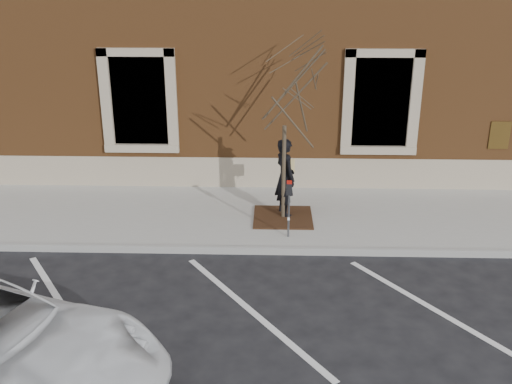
{
  "coord_description": "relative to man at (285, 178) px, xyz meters",
  "views": [
    {
      "loc": [
        0.33,
        -10.49,
        5.27
      ],
      "look_at": [
        0.0,
        0.6,
        1.1
      ],
      "focal_mm": 40.0,
      "sensor_mm": 36.0,
      "label": 1
    }
  ],
  "objects": [
    {
      "name": "parking_meter",
      "position": [
        0.06,
        -1.21,
        -0.03
      ],
      "size": [
        0.11,
        0.09,
        1.25
      ],
      "rotation": [
        0.0,
        0.0,
        0.26
      ],
      "color": "#595B60",
      "rests_on": "sidewalk_near"
    },
    {
      "name": "sapling",
      "position": [
        -0.04,
        -0.2,
        1.83
      ],
      "size": [
        2.35,
        2.35,
        3.91
      ],
      "color": "#473D2B",
      "rests_on": "sidewalk_near"
    },
    {
      "name": "sidewalk_near",
      "position": [
        -0.63,
        0.08,
        -0.98
      ],
      "size": [
        40.0,
        3.5,
        0.15
      ],
      "primitive_type": "cube",
      "color": "#AFAEA5",
      "rests_on": "ground"
    },
    {
      "name": "man",
      "position": [
        0.0,
        0.0,
        0.0
      ],
      "size": [
        0.68,
        0.78,
        1.81
      ],
      "primitive_type": "imported",
      "rotation": [
        0.0,
        0.0,
        2.03
      ],
      "color": "black",
      "rests_on": "sidewalk_near"
    },
    {
      "name": "curb_near",
      "position": [
        -0.63,
        -1.72,
        -0.98
      ],
      "size": [
        40.0,
        0.12,
        0.15
      ],
      "primitive_type": "cube",
      "color": "#9E9E99",
      "rests_on": "ground"
    },
    {
      "name": "tree_grate",
      "position": [
        -0.04,
        -0.2,
        -0.89
      ],
      "size": [
        1.33,
        1.33,
        0.03
      ],
      "primitive_type": "cube",
      "color": "#412614",
      "rests_on": "sidewalk_near"
    },
    {
      "name": "building_civic",
      "position": [
        -0.63,
        6.07,
        2.94
      ],
      "size": [
        40.0,
        8.62,
        8.0
      ],
      "color": "brown",
      "rests_on": "ground"
    },
    {
      "name": "parking_stripes",
      "position": [
        -0.63,
        -3.87,
        -1.05
      ],
      "size": [
        28.0,
        4.4,
        0.01
      ],
      "primitive_type": null,
      "color": "silver",
      "rests_on": "ground"
    },
    {
      "name": "ground",
      "position": [
        -0.63,
        -1.67,
        -1.05
      ],
      "size": [
        120.0,
        120.0,
        0.0
      ],
      "primitive_type": "plane",
      "color": "#28282B",
      "rests_on": "ground"
    }
  ]
}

